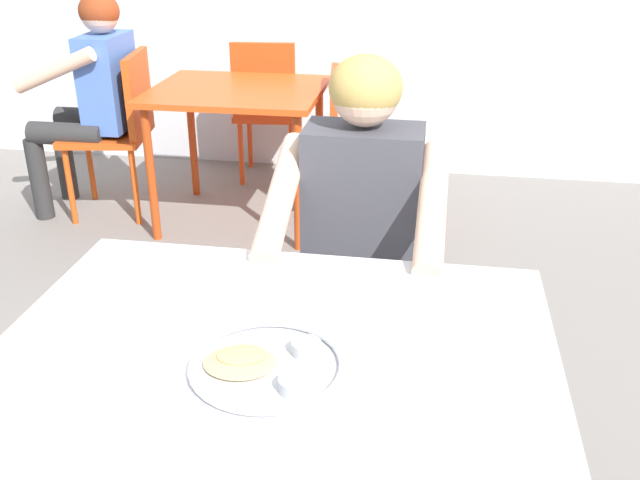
{
  "coord_description": "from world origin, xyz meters",
  "views": [
    {
      "loc": [
        0.29,
        -1.13,
        1.57
      ],
      "look_at": [
        0.06,
        0.26,
        0.91
      ],
      "focal_mm": 39.61,
      "sensor_mm": 36.0,
      "label": 1
    }
  ],
  "objects_px": {
    "thali_tray": "(267,365)",
    "table_background_red": "(238,106)",
    "chair_red_right": "(358,137)",
    "diner_foreground": "(358,232)",
    "table_foreground": "(270,387)",
    "patron_background": "(92,86)",
    "chair_foreground": "(365,270)",
    "chair_red_far": "(267,103)",
    "chair_red_left": "(120,122)"
  },
  "relations": [
    {
      "from": "chair_red_right",
      "to": "table_background_red",
      "type": "bearing_deg",
      "value": -175.55
    },
    {
      "from": "chair_red_right",
      "to": "chair_foreground",
      "type": "bearing_deg",
      "value": -82.61
    },
    {
      "from": "table_foreground",
      "to": "thali_tray",
      "type": "bearing_deg",
      "value": -82.78
    },
    {
      "from": "thali_tray",
      "to": "patron_background",
      "type": "xyz_separation_m",
      "value": [
        -1.51,
        2.38,
        -0.06
      ]
    },
    {
      "from": "thali_tray",
      "to": "table_background_red",
      "type": "bearing_deg",
      "value": 106.76
    },
    {
      "from": "table_foreground",
      "to": "thali_tray",
      "type": "xyz_separation_m",
      "value": [
        0.0,
        -0.04,
        0.08
      ]
    },
    {
      "from": "chair_red_left",
      "to": "chair_red_far",
      "type": "distance_m",
      "value": 0.91
    },
    {
      "from": "chair_foreground",
      "to": "chair_red_far",
      "type": "xyz_separation_m",
      "value": [
        -0.81,
        2.05,
        0.01
      ]
    },
    {
      "from": "table_foreground",
      "to": "table_background_red",
      "type": "relative_size",
      "value": 1.32
    },
    {
      "from": "thali_tray",
      "to": "chair_red_left",
      "type": "height_order",
      "value": "chair_red_left"
    },
    {
      "from": "table_background_red",
      "to": "chair_red_left",
      "type": "relative_size",
      "value": 0.98
    },
    {
      "from": "thali_tray",
      "to": "chair_red_far",
      "type": "relative_size",
      "value": 0.35
    },
    {
      "from": "chair_red_far",
      "to": "patron_background",
      "type": "xyz_separation_m",
      "value": [
        -0.8,
        -0.62,
        0.22
      ]
    },
    {
      "from": "thali_tray",
      "to": "diner_foreground",
      "type": "distance_m",
      "value": 0.74
    },
    {
      "from": "chair_red_left",
      "to": "patron_background",
      "type": "bearing_deg",
      "value": -174.95
    },
    {
      "from": "chair_red_left",
      "to": "chair_red_right",
      "type": "bearing_deg",
      "value": 1.7
    },
    {
      "from": "table_background_red",
      "to": "chair_red_far",
      "type": "xyz_separation_m",
      "value": [
        0.0,
        0.62,
        -0.14
      ]
    },
    {
      "from": "thali_tray",
      "to": "chair_foreground",
      "type": "height_order",
      "value": "chair_foreground"
    },
    {
      "from": "thali_tray",
      "to": "chair_foreground",
      "type": "relative_size",
      "value": 0.37
    },
    {
      "from": "chair_red_far",
      "to": "patron_background",
      "type": "relative_size",
      "value": 0.74
    },
    {
      "from": "chair_foreground",
      "to": "thali_tray",
      "type": "bearing_deg",
      "value": -95.83
    },
    {
      "from": "chair_red_left",
      "to": "table_background_red",
      "type": "bearing_deg",
      "value": -0.89
    },
    {
      "from": "chair_red_far",
      "to": "patron_background",
      "type": "height_order",
      "value": "patron_background"
    },
    {
      "from": "table_background_red",
      "to": "table_foreground",
      "type": "bearing_deg",
      "value": -73.09
    },
    {
      "from": "chair_red_left",
      "to": "thali_tray",
      "type": "bearing_deg",
      "value": -60.01
    },
    {
      "from": "diner_foreground",
      "to": "table_background_red",
      "type": "relative_size",
      "value": 1.39
    },
    {
      "from": "chair_foreground",
      "to": "chair_red_far",
      "type": "bearing_deg",
      "value": 111.6
    },
    {
      "from": "chair_red_far",
      "to": "chair_red_right",
      "type": "bearing_deg",
      "value": -42.7
    },
    {
      "from": "chair_red_right",
      "to": "chair_red_far",
      "type": "relative_size",
      "value": 0.95
    },
    {
      "from": "table_background_red",
      "to": "chair_red_right",
      "type": "distance_m",
      "value": 0.64
    },
    {
      "from": "chair_red_right",
      "to": "table_foreground",
      "type": "bearing_deg",
      "value": -87.87
    },
    {
      "from": "table_foreground",
      "to": "chair_red_left",
      "type": "height_order",
      "value": "chair_red_left"
    },
    {
      "from": "chair_red_left",
      "to": "chair_red_far",
      "type": "bearing_deg",
      "value": 42.39
    },
    {
      "from": "chair_foreground",
      "to": "chair_red_right",
      "type": "relative_size",
      "value": 1.0
    },
    {
      "from": "chair_red_right",
      "to": "diner_foreground",
      "type": "bearing_deg",
      "value": -83.62
    },
    {
      "from": "thali_tray",
      "to": "chair_red_right",
      "type": "bearing_deg",
      "value": 92.21
    },
    {
      "from": "table_background_red",
      "to": "chair_red_right",
      "type": "bearing_deg",
      "value": 4.45
    },
    {
      "from": "table_background_red",
      "to": "chair_red_right",
      "type": "height_order",
      "value": "chair_red_right"
    },
    {
      "from": "table_background_red",
      "to": "chair_red_far",
      "type": "bearing_deg",
      "value": 89.6
    },
    {
      "from": "thali_tray",
      "to": "chair_foreground",
      "type": "bearing_deg",
      "value": 84.17
    },
    {
      "from": "thali_tray",
      "to": "table_foreground",
      "type": "bearing_deg",
      "value": 97.22
    },
    {
      "from": "chair_foreground",
      "to": "diner_foreground",
      "type": "bearing_deg",
      "value": -90.46
    },
    {
      "from": "table_background_red",
      "to": "patron_background",
      "type": "distance_m",
      "value": 0.8
    },
    {
      "from": "table_foreground",
      "to": "chair_foreground",
      "type": "bearing_deg",
      "value": 83.61
    },
    {
      "from": "table_foreground",
      "to": "chair_foreground",
      "type": "height_order",
      "value": "chair_foreground"
    },
    {
      "from": "chair_foreground",
      "to": "patron_background",
      "type": "distance_m",
      "value": 2.16
    },
    {
      "from": "table_background_red",
      "to": "patron_background",
      "type": "xyz_separation_m",
      "value": [
        -0.79,
        -0.0,
        0.07
      ]
    },
    {
      "from": "chair_foreground",
      "to": "chair_red_left",
      "type": "distance_m",
      "value": 2.06
    },
    {
      "from": "table_background_red",
      "to": "patron_background",
      "type": "height_order",
      "value": "patron_background"
    },
    {
      "from": "thali_tray",
      "to": "diner_foreground",
      "type": "bearing_deg",
      "value": 82.59
    }
  ]
}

